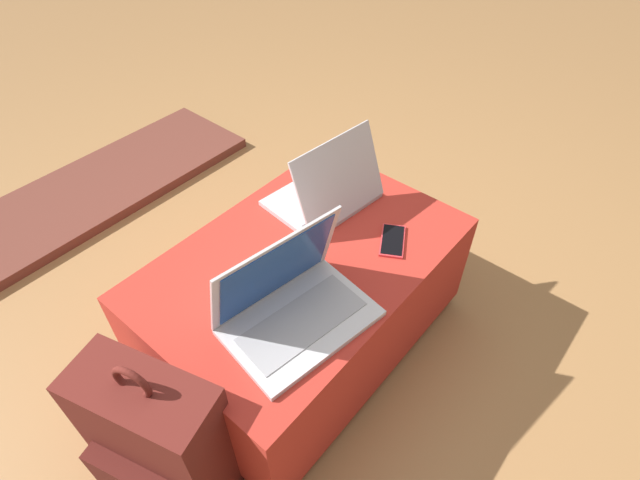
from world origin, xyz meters
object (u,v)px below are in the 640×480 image
object	(u,v)px
laptop_far	(327,192)
backpack	(158,443)
cell_phone	(392,241)
laptop_near	(292,304)

from	to	relation	value
laptop_far	backpack	bearing A→B (deg)	14.92
laptop_far	cell_phone	bearing A→B (deg)	94.39
laptop_near	laptop_far	xyz separation A→B (m)	(0.41, 0.22, -0.00)
laptop_near	laptop_far	world-z (taller)	laptop_near
laptop_near	backpack	bearing A→B (deg)	176.00
laptop_far	backpack	distance (m)	0.87
laptop_near	laptop_far	bearing A→B (deg)	37.37
laptop_near	cell_phone	bearing A→B (deg)	3.08
laptop_far	backpack	world-z (taller)	laptop_far
cell_phone	backpack	bearing A→B (deg)	-129.15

